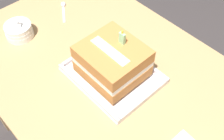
% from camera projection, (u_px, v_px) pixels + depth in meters
% --- Properties ---
extents(dining_table, '(1.23, 0.77, 0.72)m').
position_uv_depth(dining_table, '(111.00, 91.00, 1.11)').
color(dining_table, tan).
rests_on(dining_table, ground_plane).
extents(foil_tray, '(0.32, 0.25, 0.02)m').
position_uv_depth(foil_tray, '(113.00, 74.00, 1.02)').
color(foil_tray, silver).
rests_on(foil_tray, dining_table).
extents(birthday_cake, '(0.21, 0.19, 0.17)m').
position_uv_depth(birthday_cake, '(113.00, 61.00, 0.97)').
color(birthday_cake, '#C47B3D').
rests_on(birthday_cake, foil_tray).
extents(bowl_stack, '(0.11, 0.11, 0.09)m').
position_uv_depth(bowl_stack, '(19.00, 31.00, 1.14)').
color(bowl_stack, white).
rests_on(bowl_stack, dining_table).
extents(serving_spoon_near_tray, '(0.13, 0.09, 0.01)m').
position_uv_depth(serving_spoon_near_tray, '(63.00, 7.00, 1.27)').
color(serving_spoon_near_tray, silver).
rests_on(serving_spoon_near_tray, dining_table).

